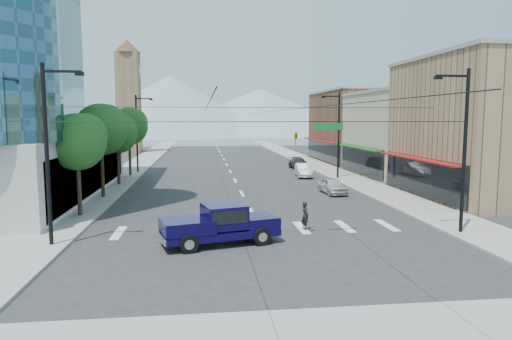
% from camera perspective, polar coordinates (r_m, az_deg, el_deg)
% --- Properties ---
extents(ground, '(160.00, 160.00, 0.00)m').
position_cam_1_polar(ground, '(25.15, 1.03, -8.19)').
color(ground, '#28282B').
rests_on(ground, ground).
extents(sidewalk_left, '(4.00, 120.00, 0.15)m').
position_cam_1_polar(sidewalk_left, '(64.99, -14.41, 0.75)').
color(sidewalk_left, gray).
rests_on(sidewalk_left, ground).
extents(sidewalk_right, '(4.00, 120.00, 0.15)m').
position_cam_1_polar(sidewalk_right, '(66.20, 6.65, 1.02)').
color(sidewalk_right, gray).
rests_on(sidewalk_right, ground).
extents(sidewalk_cross, '(28.00, 4.00, 0.15)m').
position_cam_1_polar(sidewalk_cross, '(14.04, 8.10, -20.28)').
color(sidewalk_cross, gray).
rests_on(sidewalk_cross, ground).
extents(shop_near, '(12.00, 14.00, 11.00)m').
position_cam_1_polar(shop_near, '(41.31, 27.69, 4.55)').
color(shop_near, '#8C6B4C').
rests_on(shop_near, ground).
extents(shop_mid, '(12.00, 14.00, 9.00)m').
position_cam_1_polar(shop_mid, '(53.48, 19.14, 4.15)').
color(shop_mid, tan).
rests_on(shop_mid, ground).
extents(shop_far, '(12.00, 18.00, 10.00)m').
position_cam_1_polar(shop_far, '(68.21, 13.28, 5.19)').
color(shop_far, brown).
rests_on(shop_far, ground).
extents(clock_tower, '(4.80, 4.80, 20.40)m').
position_cam_1_polar(clock_tower, '(87.20, -15.65, 9.09)').
color(clock_tower, '#8C6B4C').
rests_on(clock_tower, ground).
extents(mountain_left, '(80.00, 80.00, 22.00)m').
position_cam_1_polar(mountain_left, '(174.55, -10.69, 7.94)').
color(mountain_left, gray).
rests_on(mountain_left, ground).
extents(mountain_right, '(90.00, 90.00, 18.00)m').
position_cam_1_polar(mountain_right, '(185.58, 0.47, 7.34)').
color(mountain_right, gray).
rests_on(mountain_right, ground).
extents(tree_near, '(3.65, 3.64, 6.71)m').
position_cam_1_polar(tree_near, '(31.21, -21.20, 3.52)').
color(tree_near, black).
rests_on(tree_near, ground).
extents(tree_midnear, '(4.09, 4.09, 7.52)m').
position_cam_1_polar(tree_midnear, '(38.00, -18.62, 4.99)').
color(tree_midnear, black).
rests_on(tree_midnear, ground).
extents(tree_midfar, '(3.65, 3.64, 6.71)m').
position_cam_1_polar(tree_midfar, '(44.89, -16.76, 4.47)').
color(tree_midfar, black).
rests_on(tree_midfar, ground).
extents(tree_far, '(4.09, 4.09, 7.52)m').
position_cam_1_polar(tree_far, '(51.78, -15.45, 5.42)').
color(tree_far, black).
rests_on(tree_far, ground).
extents(signal_rig, '(21.80, 0.20, 9.00)m').
position_cam_1_polar(signal_rig, '(23.42, 1.85, 2.25)').
color(signal_rig, black).
rests_on(signal_rig, ground).
extents(lamp_pole_nw, '(2.00, 0.25, 9.00)m').
position_cam_1_polar(lamp_pole_nw, '(54.61, -14.55, 4.81)').
color(lamp_pole_nw, black).
rests_on(lamp_pole_nw, ground).
extents(lamp_pole_ne, '(2.00, 0.25, 9.00)m').
position_cam_1_polar(lamp_pole_ne, '(48.19, 10.14, 4.71)').
color(lamp_pole_ne, black).
rests_on(lamp_pole_ne, ground).
extents(pickup_truck, '(6.33, 3.56, 2.03)m').
position_cam_1_polar(pickup_truck, '(23.36, -4.56, -6.69)').
color(pickup_truck, '#0D073A').
rests_on(pickup_truck, ground).
extents(pedestrian, '(0.49, 0.66, 1.65)m').
position_cam_1_polar(pedestrian, '(26.34, 6.16, -5.71)').
color(pedestrian, black).
rests_on(pedestrian, ground).
extents(parked_car_near, '(1.90, 4.10, 1.36)m').
position_cam_1_polar(parked_car_near, '(39.10, 9.52, -1.96)').
color(parked_car_near, silver).
rests_on(parked_car_near, ground).
extents(parked_car_mid, '(1.97, 4.58, 1.47)m').
position_cam_1_polar(parked_car_mid, '(49.78, 5.95, -0.03)').
color(parked_car_mid, silver).
rests_on(parked_car_mid, ground).
extents(parked_car_far, '(2.06, 4.80, 1.38)m').
position_cam_1_polar(parked_car_far, '(57.56, 5.36, 0.82)').
color(parked_car_far, '#2C2B2E').
rests_on(parked_car_far, ground).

